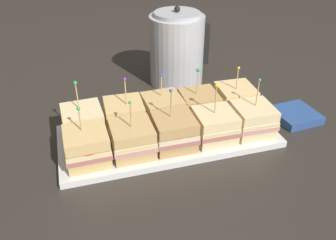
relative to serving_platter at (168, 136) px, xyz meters
name	(u,v)px	position (x,y,z in m)	size (l,w,h in m)	color
ground_plane	(168,139)	(0.00, 0.00, -0.01)	(6.00, 6.00, 0.00)	#2D2823
serving_platter	(168,136)	(0.00, 0.00, 0.00)	(0.59, 0.25, 0.02)	silver
sandwich_front_far_left	(87,147)	(-0.22, -0.06, 0.05)	(0.11, 0.11, 0.15)	tan
sandwich_front_left	(132,139)	(-0.11, -0.06, 0.05)	(0.11, 0.11, 0.15)	tan
sandwich_front_center	(174,132)	(0.00, -0.06, 0.05)	(0.11, 0.11, 0.16)	tan
sandwich_front_right	(215,126)	(0.11, -0.06, 0.05)	(0.11, 0.11, 0.16)	beige
sandwich_front_far_right	(252,119)	(0.22, -0.05, 0.05)	(0.11, 0.11, 0.16)	beige
sandwich_back_far_left	(83,123)	(-0.22, 0.05, 0.05)	(0.11, 0.11, 0.16)	beige
sandwich_back_left	(124,116)	(-0.11, 0.06, 0.05)	(0.11, 0.11, 0.16)	tan
sandwich_back_center	(163,111)	(0.00, 0.05, 0.05)	(0.11, 0.11, 0.15)	tan
sandwich_back_right	(199,106)	(0.11, 0.05, 0.05)	(0.11, 0.11, 0.16)	tan
sandwich_back_far_right	(235,100)	(0.22, 0.05, 0.05)	(0.11, 0.11, 0.15)	#DBB77A
kettle_steel	(177,49)	(0.13, 0.34, 0.11)	(0.21, 0.19, 0.27)	#B7BABF
napkin_stack	(295,115)	(0.40, -0.01, 0.00)	(0.13, 0.13, 0.02)	navy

